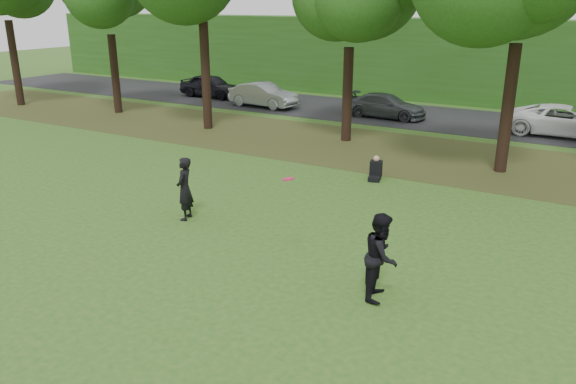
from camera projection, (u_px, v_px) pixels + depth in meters
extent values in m
plane|color=#2B591B|center=(212.00, 281.00, 12.69)|extent=(120.00, 120.00, 0.00)
cube|color=#463019|center=(403.00, 153.00, 23.34)|extent=(60.00, 7.00, 0.01)
cube|color=black|center=(453.00, 120.00, 29.90)|extent=(70.00, 7.00, 0.02)
cube|color=#275117|center=(482.00, 62.00, 34.01)|extent=(70.00, 3.00, 5.00)
imported|color=black|center=(185.00, 189.00, 16.02)|extent=(0.63, 0.78, 1.84)
imported|color=black|center=(381.00, 256.00, 11.73)|extent=(0.87, 1.04, 1.90)
imported|color=black|center=(211.00, 86.00, 36.67)|extent=(4.34, 1.80, 1.47)
imported|color=#999DA0|center=(263.00, 95.00, 33.33)|extent=(4.41, 1.84, 1.42)
imported|color=#484C50|center=(386.00, 106.00, 30.29)|extent=(4.37, 1.87, 1.26)
imported|color=white|center=(565.00, 121.00, 26.09)|extent=(5.16, 2.53, 1.41)
cylinder|color=#DB124C|center=(288.00, 179.00, 12.65)|extent=(0.38, 0.38, 0.09)
cube|color=black|center=(374.00, 178.00, 19.79)|extent=(0.52, 0.64, 0.16)
cube|color=black|center=(376.00, 168.00, 19.95)|extent=(0.49, 0.43, 0.56)
sphere|color=tan|center=(376.00, 159.00, 19.84)|extent=(0.22, 0.22, 0.22)
cylinder|color=black|center=(15.00, 63.00, 33.43)|extent=(0.44, 0.44, 4.96)
cylinder|color=black|center=(115.00, 74.00, 31.20)|extent=(0.44, 0.44, 4.28)
cylinder|color=black|center=(206.00, 77.00, 27.10)|extent=(0.44, 0.44, 5.08)
cylinder|color=black|center=(347.00, 95.00, 24.84)|extent=(0.44, 0.44, 4.12)
cylinder|color=black|center=(508.00, 110.00, 20.13)|extent=(0.44, 0.44, 4.62)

